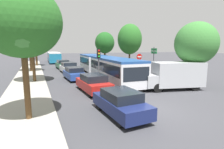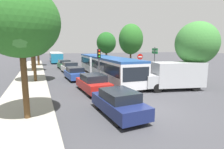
{
  "view_description": "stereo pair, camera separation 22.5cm",
  "coord_description": "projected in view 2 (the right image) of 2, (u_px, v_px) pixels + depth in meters",
  "views": [
    {
      "loc": [
        -5.86,
        -7.97,
        3.55
      ],
      "look_at": [
        0.2,
        5.84,
        1.2
      ],
      "focal_mm": 28.0,
      "sensor_mm": 36.0,
      "label": 1
    },
    {
      "loc": [
        -5.65,
        -8.06,
        3.55
      ],
      "look_at": [
        0.2,
        5.84,
        1.2
      ],
      "focal_mm": 28.0,
      "sensor_mm": 36.0,
      "label": 2
    }
  ],
  "objects": [
    {
      "name": "traffic_light",
      "position": [
        99.0,
        58.0,
        17.01
      ],
      "size": [
        0.34,
        0.37,
        3.4
      ],
      "rotation": [
        0.0,
        0.0,
        -1.66
      ],
      "color": "#56595E",
      "rests_on": "ground"
    },
    {
      "name": "articulated_bus",
      "position": [
        104.0,
        65.0,
        20.95
      ],
      "size": [
        3.48,
        16.94,
        2.5
      ],
      "rotation": [
        0.0,
        0.0,
        -1.63
      ],
      "color": "silver",
      "rests_on": "ground"
    },
    {
      "name": "no_entry_sign",
      "position": [
        140.0,
        62.0,
        20.32
      ],
      "size": [
        0.7,
        0.08,
        2.82
      ],
      "rotation": [
        0.0,
        0.0,
        -1.57
      ],
      "color": "#56595E",
      "rests_on": "ground"
    },
    {
      "name": "tree_right_far",
      "position": [
        107.0,
        43.0,
        36.05
      ],
      "size": [
        3.99,
        3.99,
        6.67
      ],
      "color": "#51381E",
      "rests_on": "ground"
    },
    {
      "name": "kerb_strip_left",
      "position": [
        32.0,
        73.0,
        23.85
      ],
      "size": [
        3.2,
        45.9,
        0.14
      ],
      "primitive_type": "cube",
      "color": "#9E998E",
      "rests_on": "ground"
    },
    {
      "name": "ground_plane",
      "position": [
        148.0,
        110.0,
        10.05
      ],
      "size": [
        200.0,
        200.0,
        0.0
      ],
      "primitive_type": "plane",
      "color": "#3D3D42"
    },
    {
      "name": "queued_car_white",
      "position": [
        70.0,
        68.0,
        24.39
      ],
      "size": [
        2.02,
        4.41,
        1.51
      ],
      "rotation": [
        0.0,
        0.0,
        1.61
      ],
      "color": "white",
      "rests_on": "ground"
    },
    {
      "name": "white_van",
      "position": [
        175.0,
        75.0,
        14.74
      ],
      "size": [
        5.33,
        3.13,
        2.31
      ],
      "rotation": [
        0.0,
        0.0,
        2.89
      ],
      "color": "#B7BABF",
      "rests_on": "ground"
    },
    {
      "name": "tree_left_distant",
      "position": [
        37.0,
        41.0,
        32.9
      ],
      "size": [
        3.22,
        3.22,
        6.86
      ],
      "color": "#51381E",
      "rests_on": "ground"
    },
    {
      "name": "queued_car_navy",
      "position": [
        119.0,
        103.0,
        9.15
      ],
      "size": [
        1.81,
        3.96,
        1.35
      ],
      "rotation": [
        0.0,
        0.0,
        1.61
      ],
      "color": "navy",
      "rests_on": "ground"
    },
    {
      "name": "tree_right_near",
      "position": [
        197.0,
        43.0,
        15.23
      ],
      "size": [
        3.65,
        3.65,
        5.77
      ],
      "color": "#51381E",
      "rests_on": "ground"
    },
    {
      "name": "queued_car_green",
      "position": [
        64.0,
        64.0,
        29.17
      ],
      "size": [
        1.99,
        4.34,
        1.48
      ],
      "rotation": [
        0.0,
        0.0,
        1.61
      ],
      "color": "#236638",
      "rests_on": "ground"
    },
    {
      "name": "tree_left_far",
      "position": [
        31.0,
        38.0,
        24.9
      ],
      "size": [
        3.8,
        3.8,
        6.76
      ],
      "color": "#51381E",
      "rests_on": "ground"
    },
    {
      "name": "tree_right_mid",
      "position": [
        131.0,
        40.0,
        26.29
      ],
      "size": [
        3.66,
        3.66,
        7.03
      ],
      "color": "#51381E",
      "rests_on": "ground"
    },
    {
      "name": "direction_sign_post",
      "position": [
        155.0,
        56.0,
        20.46
      ],
      "size": [
        0.32,
        1.39,
        3.6
      ],
      "rotation": [
        0.0,
        0.0,
        2.95
      ],
      "color": "#56595E",
      "rests_on": "ground"
    },
    {
      "name": "queued_car_red",
      "position": [
        93.0,
        83.0,
        13.94
      ],
      "size": [
        1.92,
        4.2,
        1.44
      ],
      "rotation": [
        0.0,
        0.0,
        1.61
      ],
      "color": "#B21E19",
      "rests_on": "ground"
    },
    {
      "name": "tree_left_near",
      "position": [
        20.0,
        23.0,
        7.79
      ],
      "size": [
        3.57,
        3.57,
        6.34
      ],
      "color": "#51381E",
      "rests_on": "ground"
    },
    {
      "name": "city_bus_rear",
      "position": [
        56.0,
        57.0,
        41.84
      ],
      "size": [
        2.78,
        11.17,
        2.39
      ],
      "rotation": [
        0.0,
        0.0,
        1.54
      ],
      "color": "teal",
      "rests_on": "ground"
    },
    {
      "name": "tree_left_mid",
      "position": [
        32.0,
        32.0,
        17.12
      ],
      "size": [
        4.19,
        4.19,
        7.53
      ],
      "color": "#51381E",
      "rests_on": "ground"
    },
    {
      "name": "queued_car_blue",
      "position": [
        75.0,
        73.0,
        19.29
      ],
      "size": [
        1.87,
        4.09,
        1.4
      ],
      "rotation": [
        0.0,
        0.0,
        1.61
      ],
      "color": "#284799",
      "rests_on": "ground"
    }
  ]
}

